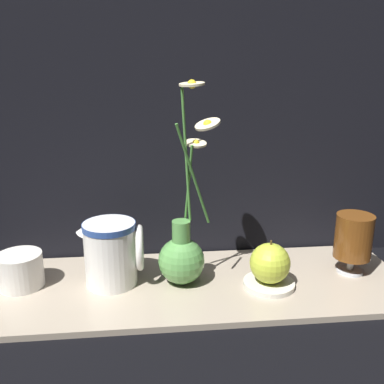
{
  "coord_description": "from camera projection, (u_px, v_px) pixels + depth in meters",
  "views": [
    {
      "loc": [
        -0.09,
        -0.77,
        0.43
      ],
      "look_at": [
        -0.01,
        0.0,
        0.2
      ],
      "focal_mm": 40.0,
      "sensor_mm": 36.0,
      "label": 1
    }
  ],
  "objects": [
    {
      "name": "ground_plane",
      "position": [
        196.0,
        288.0,
        0.86
      ],
      "size": [
        6.0,
        6.0,
        0.0
      ],
      "primitive_type": "plane",
      "color": "black"
    },
    {
      "name": "shelf",
      "position": [
        196.0,
        285.0,
        0.86
      ],
      "size": [
        0.85,
        0.29,
        0.01
      ],
      "color": "tan",
      "rests_on": "ground_plane"
    },
    {
      "name": "backdrop_wall",
      "position": [
        188.0,
        4.0,
        0.86
      ],
      "size": [
        1.35,
        0.02,
        1.1
      ],
      "color": "black",
      "rests_on": "ground_plane"
    },
    {
      "name": "vase_with_flowers",
      "position": [
        182.0,
        253.0,
        0.84
      ],
      "size": [
        0.12,
        0.14,
        0.4
      ],
      "color": "#59994C",
      "rests_on": "shelf"
    },
    {
      "name": "yellow_mug",
      "position": [
        19.0,
        270.0,
        0.84
      ],
      "size": [
        0.1,
        0.09,
        0.07
      ],
      "color": "silver",
      "rests_on": "shelf"
    },
    {
      "name": "ceramic_pitcher",
      "position": [
        112.0,
        251.0,
        0.84
      ],
      "size": [
        0.13,
        0.1,
        0.14
      ],
      "color": "white",
      "rests_on": "shelf"
    },
    {
      "name": "tea_glass",
      "position": [
        354.0,
        238.0,
        0.88
      ],
      "size": [
        0.08,
        0.08,
        0.13
      ],
      "color": "silver",
      "rests_on": "shelf"
    },
    {
      "name": "saucer_plate",
      "position": [
        269.0,
        284.0,
        0.85
      ],
      "size": [
        0.1,
        0.1,
        0.01
      ],
      "color": "silver",
      "rests_on": "shelf"
    },
    {
      "name": "orange_fruit",
      "position": [
        270.0,
        263.0,
        0.83
      ],
      "size": [
        0.08,
        0.08,
        0.09
      ],
      "color": "#B7C638",
      "rests_on": "saucer_plate"
    }
  ]
}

